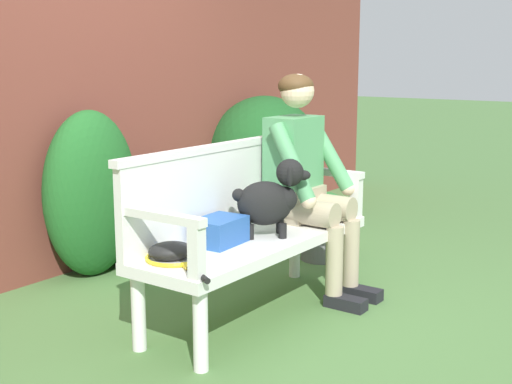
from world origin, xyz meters
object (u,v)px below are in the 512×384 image
object	(u,v)px
garden_bench	(256,248)
sports_bag	(219,231)
baseball_glove	(171,251)
person_seated	(305,176)
potted_plant	(322,222)
dog_on_bench	(272,198)
tennis_racket	(177,259)

from	to	relation	value
garden_bench	sports_bag	size ratio (longest dim) A/B	5.63
baseball_glove	sports_bag	xyz separation A→B (m)	(0.36, -0.01, 0.03)
person_seated	baseball_glove	xyz separation A→B (m)	(-1.08, 0.10, -0.23)
baseball_glove	potted_plant	world-z (taller)	baseball_glove
dog_on_bench	potted_plant	distance (m)	1.20
person_seated	baseball_glove	distance (m)	1.10
person_seated	sports_bag	world-z (taller)	person_seated
person_seated	dog_on_bench	world-z (taller)	person_seated
person_seated	garden_bench	bearing A→B (deg)	178.26
tennis_racket	potted_plant	distance (m)	1.76
garden_bench	tennis_racket	size ratio (longest dim) A/B	2.77
sports_bag	dog_on_bench	bearing A→B (deg)	-23.35
tennis_racket	baseball_glove	size ratio (longest dim) A/B	2.59
person_seated	potted_plant	distance (m)	0.85
dog_on_bench	sports_bag	xyz separation A→B (m)	(-0.30, 0.13, -0.14)
dog_on_bench	baseball_glove	size ratio (longest dim) A/B	1.94
dog_on_bench	tennis_racket	distance (m)	0.69
tennis_racket	potted_plant	world-z (taller)	potted_plant
garden_bench	tennis_racket	distance (m)	0.59
garden_bench	person_seated	bearing A→B (deg)	-1.74
dog_on_bench	baseball_glove	xyz separation A→B (m)	(-0.66, 0.14, -0.17)
dog_on_bench	sports_bag	size ratio (longest dim) A/B	1.52
person_seated	potted_plant	world-z (taller)	person_seated
garden_bench	sports_bag	xyz separation A→B (m)	(-0.23, 0.07, 0.13)
person_seated	baseball_glove	bearing A→B (deg)	174.87
garden_bench	potted_plant	size ratio (longest dim) A/B	3.22
garden_bench	potted_plant	xyz separation A→B (m)	(1.15, 0.26, -0.12)
baseball_glove	potted_plant	size ratio (longest dim) A/B	0.45
garden_bench	baseball_glove	world-z (taller)	baseball_glove
person_seated	dog_on_bench	bearing A→B (deg)	-174.45
dog_on_bench	person_seated	bearing A→B (deg)	5.55
sports_bag	potted_plant	world-z (taller)	sports_bag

